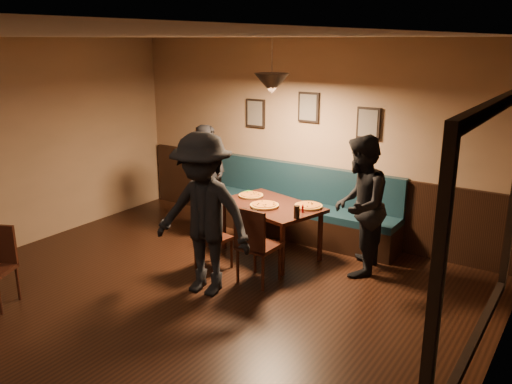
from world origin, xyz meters
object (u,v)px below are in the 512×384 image
Objects in this scene: diner_right at (360,206)px; tabasco_bottle at (303,208)px; diner_left at (210,181)px; diner_front at (203,215)px; soda_glass at (297,212)px; chair_near_left at (213,237)px; dining_table at (271,229)px; booth_bench at (297,203)px; chair_near_right at (259,244)px.

diner_right is 0.70m from tabasco_bottle.
diner_left is 14.47× the size of tabasco_bottle.
diner_front is 1.21m from soda_glass.
diner_front is 11.76× the size of soda_glass.
diner_front is at bearing -114.04° from tabasco_bottle.
chair_near_left is 5.39× the size of soda_glass.
diner_front reaches higher than soda_glass.
chair_near_left is 1.17m from tabasco_bottle.
dining_table is 0.66m from tabasco_bottle.
booth_bench is 1.30m from diner_left.
diner_front reaches higher than diner_left.
chair_near_left is at bearing -144.15° from diner_left.
dining_table is 1.45m from diner_front.
tabasco_bottle is at bearing -101.87° from diner_left.
diner_right is at bearing 47.39° from chair_near_right.
dining_table is at bearing -87.01° from booth_bench.
diner_front is (0.31, -0.55, 0.50)m from chair_near_left.
chair_near_right is at bearing -76.87° from booth_bench.
booth_bench is 3.57× the size of chair_near_left.
diner_right is (1.54, 0.89, 0.43)m from chair_near_left.
diner_left is (-0.78, 0.92, 0.39)m from chair_near_left.
chair_near_left is 7.48× the size of tabasco_bottle.
diner_right is at bearing -94.97° from diner_left.
tabasco_bottle is (0.87, 0.70, 0.34)m from chair_near_left.
chair_near_right is 6.04× the size of soda_glass.
soda_glass is at bearing 65.79° from chair_near_right.
soda_glass is at bearing 53.61° from diner_front.
diner_right is (1.18, 0.12, 0.50)m from dining_table.
chair_near_right reaches higher than soda_glass.
tabasco_bottle is (1.65, -0.22, -0.06)m from diner_left.
booth_bench is at bearing 83.51° from diner_front.
diner_front reaches higher than tabasco_bottle.
diner_front is 1.39m from tabasco_bottle.
chair_near_left is at bearing -99.49° from dining_table.
chair_near_left is at bearing -71.79° from diner_right.
diner_left reaches higher than chair_near_left.
diner_left is at bearing 138.60° from chair_near_left.
chair_near_right is 0.58× the size of diner_left.
chair_near_right is (0.32, -0.78, 0.12)m from dining_table.
chair_near_right is 8.38× the size of tabasco_bottle.
diner_right is (0.86, 0.89, 0.38)m from chair_near_right.
booth_bench is 1.27m from soda_glass.
chair_near_right is 0.55× the size of diner_right.
booth_bench is 0.80m from dining_table.
booth_bench is 2.16m from diner_front.
booth_bench is 1.85× the size of diner_left.
diner_right reaches higher than dining_table.
chair_near_right is at bearing -55.79° from diner_right.
diner_left is (-1.46, 0.92, 0.34)m from chair_near_right.
chair_near_right is (0.68, 0.00, 0.05)m from chair_near_left.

